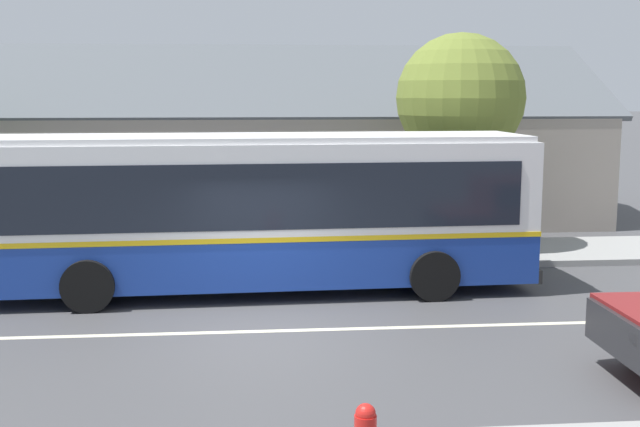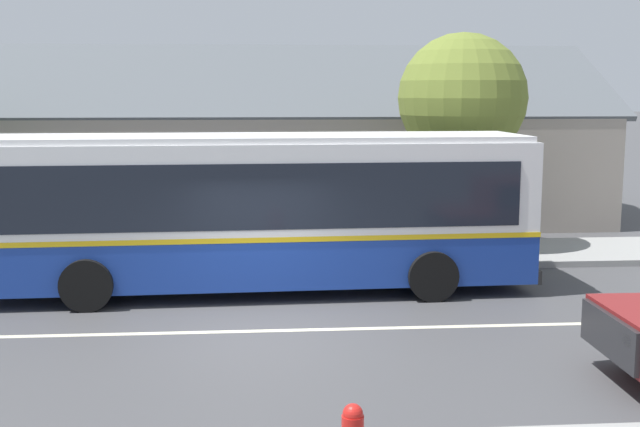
{
  "view_description": "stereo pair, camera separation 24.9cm",
  "coord_description": "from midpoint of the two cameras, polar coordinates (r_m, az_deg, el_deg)",
  "views": [
    {
      "loc": [
        -0.29,
        -13.38,
        4.09
      ],
      "look_at": [
        1.32,
        4.17,
        1.41
      ],
      "focal_mm": 45.0,
      "sensor_mm": 36.0,
      "label": 1
    },
    {
      "loc": [
        -0.04,
        -13.4,
        4.09
      ],
      "look_at": [
        1.32,
        4.17,
        1.41
      ],
      "focal_mm": 45.0,
      "sensor_mm": 36.0,
      "label": 2
    }
  ],
  "objects": [
    {
      "name": "lane_divider_stripe",
      "position": [
        14.0,
        -3.6,
        -8.33
      ],
      "size": [
        60.0,
        0.16,
        0.01
      ],
      "primitive_type": "cube",
      "color": "beige",
      "rests_on": "ground"
    },
    {
      "name": "community_building",
      "position": [
        27.42,
        -9.76,
        3.75
      ],
      "size": [
        27.14,
        9.64,
        6.67
      ],
      "color": "gray",
      "rests_on": "ground"
    },
    {
      "name": "bus_stop_sign",
      "position": [
        19.37,
        12.37,
        1.19
      ],
      "size": [
        0.36,
        0.07,
        2.4
      ],
      "color": "gray",
      "rests_on": "sidewalk_far"
    },
    {
      "name": "sidewalk_far",
      "position": [
        19.8,
        -3.87,
        -3.06
      ],
      "size": [
        60.0,
        3.0,
        0.15
      ],
      "primitive_type": "cube",
      "color": "gray",
      "rests_on": "ground"
    },
    {
      "name": "street_tree_primary",
      "position": [
        20.71,
        10.43,
        8.04
      ],
      "size": [
        3.25,
        3.25,
        5.56
      ],
      "color": "#4C3828",
      "rests_on": "ground"
    },
    {
      "name": "bench_by_building",
      "position": [
        20.06,
        -19.12,
        -1.92
      ],
      "size": [
        1.79,
        0.51,
        0.94
      ],
      "color": "brown",
      "rests_on": "sidewalk_far"
    },
    {
      "name": "transit_bus",
      "position": [
        16.46,
        -4.45,
        0.39
      ],
      "size": [
        11.53,
        3.04,
        3.22
      ],
      "color": "navy",
      "rests_on": "ground"
    },
    {
      "name": "ground_plane",
      "position": [
        14.0,
        -3.6,
        -8.35
      ],
      "size": [
        300.0,
        300.0,
        0.0
      ],
      "primitive_type": "plane",
      "color": "#424244"
    }
  ]
}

